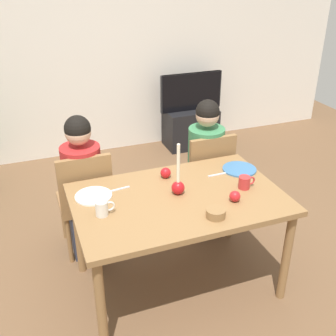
# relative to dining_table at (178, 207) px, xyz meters

# --- Properties ---
(ground_plane) EXTENTS (7.68, 7.68, 0.00)m
(ground_plane) POSITION_rel_dining_table_xyz_m (0.00, 0.00, -0.67)
(ground_plane) COLOR brown
(back_wall) EXTENTS (6.40, 0.10, 2.60)m
(back_wall) POSITION_rel_dining_table_xyz_m (0.00, 2.60, 0.63)
(back_wall) COLOR silver
(back_wall) RESTS_ON ground
(dining_table) EXTENTS (1.40, 0.90, 0.75)m
(dining_table) POSITION_rel_dining_table_xyz_m (0.00, 0.00, 0.00)
(dining_table) COLOR olive
(dining_table) RESTS_ON ground
(chair_left) EXTENTS (0.40, 0.40, 0.90)m
(chair_left) POSITION_rel_dining_table_xyz_m (-0.53, 0.61, -0.15)
(chair_left) COLOR olive
(chair_left) RESTS_ON ground
(chair_right) EXTENTS (0.40, 0.40, 0.90)m
(chair_right) POSITION_rel_dining_table_xyz_m (0.50, 0.61, -0.15)
(chair_right) COLOR olive
(chair_right) RESTS_ON ground
(person_left_child) EXTENTS (0.30, 0.30, 1.17)m
(person_left_child) POSITION_rel_dining_table_xyz_m (-0.53, 0.64, -0.10)
(person_left_child) COLOR #33384C
(person_left_child) RESTS_ON ground
(person_right_child) EXTENTS (0.30, 0.30, 1.17)m
(person_right_child) POSITION_rel_dining_table_xyz_m (0.50, 0.64, -0.10)
(person_right_child) COLOR #33384C
(person_right_child) RESTS_ON ground
(tv_stand) EXTENTS (0.64, 0.40, 0.48)m
(tv_stand) POSITION_rel_dining_table_xyz_m (1.09, 2.30, -0.43)
(tv_stand) COLOR black
(tv_stand) RESTS_ON ground
(tv) EXTENTS (0.79, 0.05, 0.46)m
(tv) POSITION_rel_dining_table_xyz_m (1.09, 2.30, 0.04)
(tv) COLOR black
(tv) RESTS_ON tv_stand
(candle_centerpiece) EXTENTS (0.09, 0.09, 0.37)m
(candle_centerpiece) POSITION_rel_dining_table_xyz_m (0.01, 0.04, 0.16)
(candle_centerpiece) COLOR red
(candle_centerpiece) RESTS_ON dining_table
(plate_left) EXTENTS (0.25, 0.25, 0.01)m
(plate_left) POSITION_rel_dining_table_xyz_m (-0.53, 0.20, 0.09)
(plate_left) COLOR white
(plate_left) RESTS_ON dining_table
(plate_right) EXTENTS (0.25, 0.25, 0.01)m
(plate_right) POSITION_rel_dining_table_xyz_m (0.57, 0.20, 0.09)
(plate_right) COLOR teal
(plate_right) RESTS_ON dining_table
(mug_left) EXTENTS (0.12, 0.08, 0.10)m
(mug_left) POSITION_rel_dining_table_xyz_m (-0.52, -0.04, 0.13)
(mug_left) COLOR silver
(mug_left) RESTS_ON dining_table
(mug_right) EXTENTS (0.12, 0.08, 0.09)m
(mug_right) POSITION_rel_dining_table_xyz_m (0.47, -0.05, 0.13)
(mug_right) COLOR #B72D2D
(mug_right) RESTS_ON dining_table
(fork_left) EXTENTS (0.18, 0.04, 0.01)m
(fork_left) POSITION_rel_dining_table_xyz_m (-0.36, 0.23, 0.09)
(fork_left) COLOR silver
(fork_left) RESTS_ON dining_table
(fork_right) EXTENTS (0.18, 0.02, 0.01)m
(fork_right) POSITION_rel_dining_table_xyz_m (0.40, 0.18, 0.09)
(fork_right) COLOR silver
(fork_right) RESTS_ON dining_table
(bowl_walnuts) EXTENTS (0.12, 0.12, 0.05)m
(bowl_walnuts) POSITION_rel_dining_table_xyz_m (0.13, -0.30, 0.11)
(bowl_walnuts) COLOR olive
(bowl_walnuts) RESTS_ON dining_table
(apple_near_candle) EXTENTS (0.08, 0.08, 0.08)m
(apple_near_candle) POSITION_rel_dining_table_xyz_m (0.01, 0.28, 0.12)
(apple_near_candle) COLOR red
(apple_near_candle) RESTS_ON dining_table
(apple_by_left_plate) EXTENTS (0.07, 0.07, 0.07)m
(apple_by_left_plate) POSITION_rel_dining_table_xyz_m (0.32, -0.18, 0.12)
(apple_by_left_plate) COLOR red
(apple_by_left_plate) RESTS_ON dining_table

